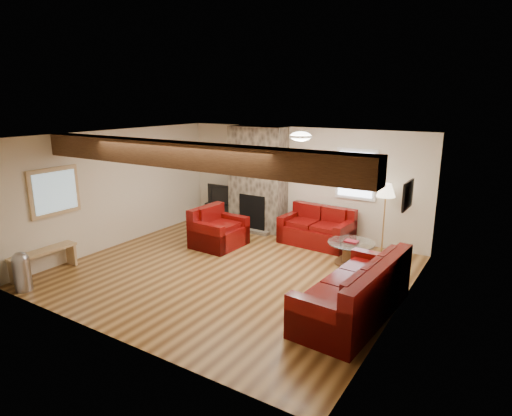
# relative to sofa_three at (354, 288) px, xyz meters

# --- Properties ---
(room) EXTENTS (8.00, 8.00, 8.00)m
(room) POSITION_rel_sofa_three_xyz_m (-2.48, 0.44, 0.81)
(room) COLOR #583517
(room) RESTS_ON ground
(floor) EXTENTS (6.00, 6.00, 0.00)m
(floor) POSITION_rel_sofa_three_xyz_m (-2.48, 0.44, -0.44)
(floor) COLOR #583517
(floor) RESTS_ON ground
(oak_beam) EXTENTS (6.00, 0.36, 0.38)m
(oak_beam) POSITION_rel_sofa_three_xyz_m (-2.48, -0.81, 1.87)
(oak_beam) COLOR #311B0E
(oak_beam) RESTS_ON room
(chimney_breast) EXTENTS (1.40, 0.67, 2.50)m
(chimney_breast) POSITION_rel_sofa_three_xyz_m (-3.48, 2.93, 0.78)
(chimney_breast) COLOR #38322B
(chimney_breast) RESTS_ON floor
(back_window) EXTENTS (0.90, 0.08, 1.10)m
(back_window) POSITION_rel_sofa_three_xyz_m (-1.13, 3.15, 1.11)
(back_window) COLOR white
(back_window) RESTS_ON room
(hatch_window) EXTENTS (0.08, 1.00, 0.90)m
(hatch_window) POSITION_rel_sofa_three_xyz_m (-5.44, -1.06, 1.01)
(hatch_window) COLOR tan
(hatch_window) RESTS_ON room
(ceiling_dome) EXTENTS (0.40, 0.40, 0.18)m
(ceiling_dome) POSITION_rel_sofa_three_xyz_m (-1.58, 1.34, 2.00)
(ceiling_dome) COLOR white
(ceiling_dome) RESTS_ON room
(artwork_back) EXTENTS (0.42, 0.06, 0.52)m
(artwork_back) POSITION_rel_sofa_three_xyz_m (-2.33, 3.15, 1.26)
(artwork_back) COLOR black
(artwork_back) RESTS_ON room
(artwork_right) EXTENTS (0.06, 0.55, 0.42)m
(artwork_right) POSITION_rel_sofa_three_xyz_m (0.48, 0.74, 1.31)
(artwork_right) COLOR black
(artwork_right) RESTS_ON room
(sofa_three) EXTENTS (1.12, 2.35, 0.88)m
(sofa_three) POSITION_rel_sofa_three_xyz_m (0.00, 0.00, 0.00)
(sofa_three) COLOR #4B0905
(sofa_three) RESTS_ON floor
(loveseat) EXTENTS (1.58, 0.97, 0.81)m
(loveseat) POSITION_rel_sofa_three_xyz_m (-1.79, 2.67, -0.04)
(loveseat) COLOR #4B0905
(loveseat) RESTS_ON floor
(armchair_red) EXTENTS (0.96, 1.08, 0.85)m
(armchair_red) POSITION_rel_sofa_three_xyz_m (-3.53, 1.42, -0.02)
(armchair_red) COLOR #4B0905
(armchair_red) RESTS_ON floor
(coffee_table) EXTENTS (0.91, 0.91, 0.47)m
(coffee_table) POSITION_rel_sofa_three_xyz_m (-0.73, 1.94, -0.22)
(coffee_table) COLOR #472B17
(coffee_table) RESTS_ON floor
(tv_cabinet) EXTENTS (0.98, 0.39, 0.49)m
(tv_cabinet) POSITION_rel_sofa_three_xyz_m (-4.51, 2.97, -0.20)
(tv_cabinet) COLOR black
(tv_cabinet) RESTS_ON floor
(television) EXTENTS (0.88, 0.12, 0.51)m
(television) POSITION_rel_sofa_three_xyz_m (-4.51, 2.97, 0.30)
(television) COLOR black
(television) RESTS_ON tv_cabinet
(floor_lamp) EXTENTS (0.38, 0.38, 1.48)m
(floor_lamp) POSITION_rel_sofa_three_xyz_m (-0.39, 2.84, 0.82)
(floor_lamp) COLOR tan
(floor_lamp) RESTS_ON floor
(pine_bench) EXTENTS (0.28, 1.22, 0.46)m
(pine_bench) POSITION_rel_sofa_three_xyz_m (-5.31, -1.51, -0.21)
(pine_bench) COLOR tan
(pine_bench) RESTS_ON floor
(pedal_bin) EXTENTS (0.34, 0.34, 0.68)m
(pedal_bin) POSITION_rel_sofa_three_xyz_m (-4.96, -2.11, -0.10)
(pedal_bin) COLOR #96969A
(pedal_bin) RESTS_ON floor
(coal_bucket) EXTENTS (0.36, 0.36, 0.34)m
(coal_bucket) POSITION_rel_sofa_three_xyz_m (-3.83, 2.20, -0.27)
(coal_bucket) COLOR gray
(coal_bucket) RESTS_ON floor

